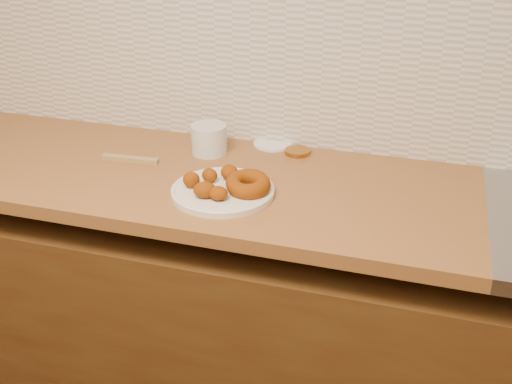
{
  "coord_description": "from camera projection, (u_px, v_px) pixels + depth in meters",
  "views": [
    {
      "loc": [
        0.32,
        0.24,
        1.64
      ],
      "look_at": [
        -0.08,
        1.57,
        0.93
      ],
      "focal_mm": 42.0,
      "sensor_mm": 36.0,
      "label": 1
    }
  ],
  "objects": [
    {
      "name": "wooden_utensil",
      "position": [
        130.0,
        159.0,
        1.81
      ],
      "size": [
        0.18,
        0.03,
        0.01
      ],
      "primitive_type": "cube",
      "rotation": [
        0.0,
        0.0,
        0.07
      ],
      "color": "#9E8350",
      "rests_on": "butcher_block"
    },
    {
      "name": "fried_dough_chunks",
      "position": [
        211.0,
        182.0,
        1.6
      ],
      "size": [
        0.15,
        0.19,
        0.05
      ],
      "color": "#8D3E0A",
      "rests_on": "donut_plate"
    },
    {
      "name": "ring_donut",
      "position": [
        248.0,
        184.0,
        1.59
      ],
      "size": [
        0.17,
        0.17,
        0.05
      ],
      "primitive_type": "torus",
      "rotation": [
        0.1,
        0.0,
        0.69
      ],
      "color": "#8D3E0A",
      "rests_on": "donut_plate"
    },
    {
      "name": "plastic_tub",
      "position": [
        209.0,
        139.0,
        1.85
      ],
      "size": [
        0.13,
        0.13,
        0.09
      ],
      "primitive_type": "cylinder",
      "rotation": [
        0.0,
        0.0,
        -0.19
      ],
      "color": "silver",
      "rests_on": "butcher_block"
    },
    {
      "name": "donut_plate",
      "position": [
        223.0,
        191.0,
        1.62
      ],
      "size": [
        0.28,
        0.28,
        0.02
      ],
      "primitive_type": "cylinder",
      "color": "white",
      "rests_on": "butcher_block"
    },
    {
      "name": "backsplash",
      "position": [
        323.0,
        54.0,
        1.78
      ],
      "size": [
        3.6,
        0.02,
        0.6
      ],
      "primitive_type": "cube",
      "color": "silver",
      "rests_on": "wall_back"
    },
    {
      "name": "brass_jar_lid",
      "position": [
        298.0,
        152.0,
        1.86
      ],
      "size": [
        0.09,
        0.09,
        0.01
      ],
      "primitive_type": "cylinder",
      "rotation": [
        0.0,
        0.0,
        -0.07
      ],
      "color": "#A8712A",
      "rests_on": "butcher_block"
    },
    {
      "name": "tub_lid",
      "position": [
        273.0,
        144.0,
        1.93
      ],
      "size": [
        0.15,
        0.15,
        0.01
      ],
      "primitive_type": "cylinder",
      "rotation": [
        0.0,
        0.0,
        -0.21
      ],
      "color": "white",
      "rests_on": "butcher_block"
    },
    {
      "name": "base_cabinet",
      "position": [
        292.0,
        332.0,
        1.89
      ],
      "size": [
        3.6,
        0.6,
        0.77
      ],
      "primitive_type": "cube",
      "color": "#523718",
      "rests_on": "floor"
    },
    {
      "name": "butcher_block",
      "position": [
        90.0,
        165.0,
        1.84
      ],
      "size": [
        2.3,
        0.62,
        0.04
      ],
      "primitive_type": "cube",
      "color": "#945728",
      "rests_on": "base_cabinet"
    },
    {
      "name": "wall_back",
      "position": [
        326.0,
        1.0,
        1.72
      ],
      "size": [
        4.0,
        0.02,
        2.7
      ],
      "primitive_type": "cube",
      "color": "#C6B197",
      "rests_on": "ground"
    }
  ]
}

